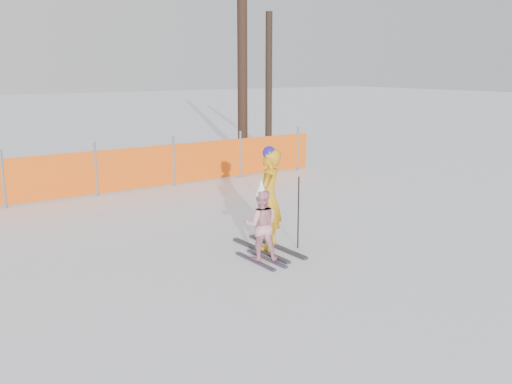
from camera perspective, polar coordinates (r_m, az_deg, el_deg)
ground at (r=8.83m, az=1.89°, el=-6.92°), size 120.00×120.00×0.00m
adult at (r=9.14m, az=1.30°, el=-0.72°), size 0.71×1.48×1.71m
child at (r=8.66m, az=0.51°, el=-3.26°), size 0.67×0.99×1.28m
ski_poles at (r=9.20m, az=3.58°, el=-1.57°), size 0.81×0.23×1.20m
safety_fence at (r=13.37m, az=-19.18°, el=1.50°), size 14.33×0.06×1.25m
tree_trunks at (r=19.31m, az=-0.59°, el=12.96°), size 1.95×1.09×6.78m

